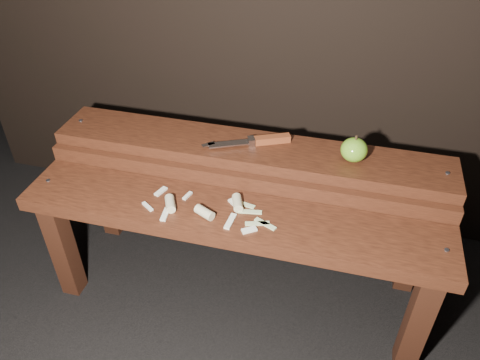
% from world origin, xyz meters
% --- Properties ---
extents(ground, '(60.00, 60.00, 0.00)m').
position_xyz_m(ground, '(0.00, 0.00, 0.00)').
color(ground, black).
extents(bench_front_tier, '(1.20, 0.20, 0.42)m').
position_xyz_m(bench_front_tier, '(0.00, -0.06, 0.35)').
color(bench_front_tier, black).
rests_on(bench_front_tier, ground).
extents(bench_rear_tier, '(1.20, 0.21, 0.50)m').
position_xyz_m(bench_rear_tier, '(0.00, 0.17, 0.41)').
color(bench_rear_tier, black).
rests_on(bench_rear_tier, ground).
extents(apple, '(0.08, 0.08, 0.08)m').
position_xyz_m(apple, '(0.30, 0.17, 0.53)').
color(apple, '#659C20').
rests_on(apple, bench_rear_tier).
extents(knife, '(0.25, 0.13, 0.02)m').
position_xyz_m(knife, '(0.03, 0.19, 0.51)').
color(knife, brown).
rests_on(knife, bench_rear_tier).
extents(apple_scraps, '(0.38, 0.14, 0.03)m').
position_xyz_m(apple_scraps, '(-0.06, -0.06, 0.43)').
color(apple_scraps, beige).
rests_on(apple_scraps, bench_front_tier).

